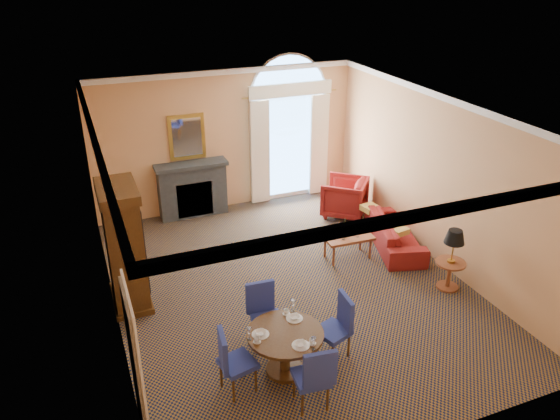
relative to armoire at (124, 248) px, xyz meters
name	(u,v)px	position (x,y,z in m)	size (l,w,h in m)	color
ground	(290,286)	(2.72, -0.60, -1.03)	(7.50, 7.50, 0.00)	black
room_envelope	(275,142)	(2.69, 0.06, 1.48)	(6.04, 7.52, 3.45)	tan
armoire	(124,248)	(0.00, 0.00, 0.00)	(0.61, 1.09, 2.14)	#3D240D
dining_table	(285,343)	(1.80, -2.60, -0.53)	(1.09, 1.09, 0.88)	#3D240D
dining_chair_north	(263,310)	(1.75, -1.83, -0.47)	(0.53, 0.53, 1.00)	navy
dining_chair_south	(315,375)	(1.89, -3.40, -0.47)	(0.49, 0.50, 1.00)	navy
dining_chair_east	(339,323)	(2.67, -2.54, -0.47)	(0.57, 0.57, 1.00)	navy
dining_chair_west	(231,358)	(0.98, -2.70, -0.47)	(0.52, 0.52, 1.00)	navy
sofa	(395,233)	(5.27, -0.01, -0.74)	(2.00, 0.78, 0.58)	maroon
armchair	(344,197)	(5.00, 1.68, -0.60)	(0.92, 0.95, 0.86)	maroon
coffee_table	(348,237)	(4.15, -0.07, -0.59)	(0.96, 0.55, 0.84)	brown
side_table	(452,252)	(5.32, -1.68, -0.30)	(0.53, 0.53, 1.13)	brown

